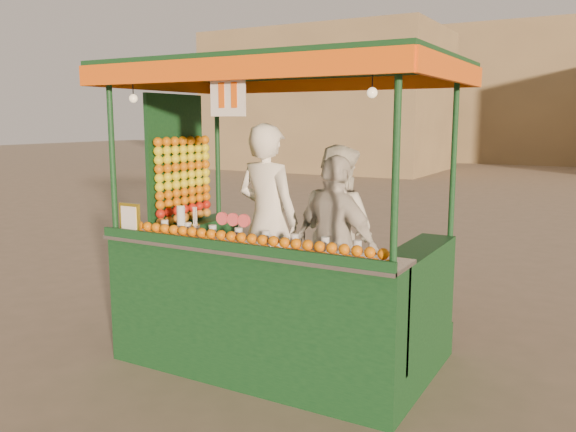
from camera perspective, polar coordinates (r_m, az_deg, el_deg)
The scene contains 7 objects.
ground at distance 5.56m, azimuth -1.99°, elevation -14.02°, with size 90.00×90.00×0.00m, color #716451.
building_left at distance 27.01m, azimuth 3.85°, elevation 10.97°, with size 10.00×6.00×6.00m, color #8F7951.
building_center at distance 34.69m, azimuth 22.04°, elevation 10.77°, with size 14.00×7.00×7.00m, color #8F7951.
juice_cart at distance 5.35m, azimuth -1.75°, elevation -5.09°, with size 2.97×1.92×2.70m.
vendor_left at distance 5.69m, azimuth -1.98°, elevation -0.40°, with size 0.72×0.52×1.86m.
vendor_middle at distance 5.67m, azimuth 4.84°, elevation -1.49°, with size 0.98×0.87×1.66m.
vendor_right at distance 5.16m, azimuth 4.65°, elevation -2.93°, with size 1.01×0.66×1.59m.
Camera 1 is at (2.66, -4.35, 2.20)m, focal length 36.70 mm.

